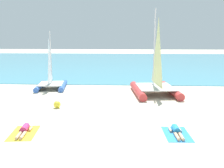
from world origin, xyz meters
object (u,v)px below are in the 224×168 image
at_px(towel_right, 177,134).
at_px(sunbather_right, 176,131).
at_px(beach_ball, 57,104).
at_px(sunbather_left, 24,130).
at_px(towel_left, 24,133).
at_px(sailboat_blue, 51,80).
at_px(sailboat_red, 155,82).

bearing_deg(towel_right, sunbather_right, 91.90).
relative_size(sunbather_right, beach_ball, 3.64).
height_order(sunbather_right, beach_ball, beach_ball).
bearing_deg(sunbather_left, towel_left, -90.00).
height_order(sunbather_left, beach_ball, beach_ball).
bearing_deg(towel_left, sailboat_blue, 98.98).
bearing_deg(sunbather_left, beach_ball, 77.71).
relative_size(sailboat_red, towel_right, 3.29).
bearing_deg(towel_right, sunbather_left, -178.54).
relative_size(towel_left, sunbather_left, 1.21).
xyz_separation_m(sunbather_right, beach_ball, (-6.38, 3.86, 0.08)).
bearing_deg(sailboat_red, towel_left, -135.28).
xyz_separation_m(sunbather_left, beach_ball, (0.43, 4.10, 0.08)).
distance_m(towel_left, sunbather_right, 6.81).
bearing_deg(sunbather_right, sailboat_blue, 129.19).
relative_size(sailboat_red, sunbather_left, 3.98).
bearing_deg(towel_right, sailboat_blue, 130.90).
relative_size(towel_right, beach_ball, 4.43).
height_order(sailboat_blue, towel_left, sailboat_blue).
relative_size(sunbather_left, sunbather_right, 1.00).
distance_m(towel_left, towel_right, 6.80).
relative_size(sailboat_red, sailboat_blue, 1.34).
height_order(towel_left, towel_right, same).
distance_m(sunbather_left, beach_ball, 4.12).
distance_m(sailboat_blue, sunbather_right, 12.73).
xyz_separation_m(sunbather_left, sunbather_right, (6.81, 0.24, 0.00)).
height_order(sunbather_left, towel_right, sunbather_left).
relative_size(sailboat_blue, towel_right, 2.45).
height_order(sailboat_red, sunbather_left, sailboat_red).
bearing_deg(sunbather_right, sailboat_red, 88.96).
height_order(sailboat_blue, towel_right, sailboat_blue).
bearing_deg(towel_right, towel_left, -177.98).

